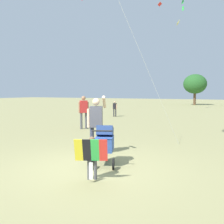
{
  "coord_description": "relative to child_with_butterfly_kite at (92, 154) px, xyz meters",
  "views": [
    {
      "loc": [
        3.26,
        -5.27,
        1.89
      ],
      "look_at": [
        0.0,
        1.22,
        1.3
      ],
      "focal_mm": 40.47,
      "sensor_mm": 36.0,
      "label": 1
    }
  ],
  "objects": [
    {
      "name": "ground_plane",
      "position": [
        -0.52,
        0.78,
        -0.58
      ],
      "size": [
        120.0,
        120.0,
        0.0
      ],
      "primitive_type": "plane",
      "color": "#938E5B"
    },
    {
      "name": "child_with_butterfly_kite",
      "position": [
        0.0,
        0.0,
        0.0
      ],
      "size": [
        0.69,
        0.48,
        0.93
      ],
      "color": "#4C4C51",
      "rests_on": "ground"
    },
    {
      "name": "person_adult_flyer",
      "position": [
        -1.02,
        1.95,
        0.44
      ],
      "size": [
        0.55,
        0.65,
        1.77
      ],
      "color": "#33384C",
      "rests_on": "ground"
    },
    {
      "name": "person_couple_left",
      "position": [
        -4.25,
        6.22,
        0.41
      ],
      "size": [
        0.4,
        0.43,
        1.68
      ],
      "color": "#4C4C51",
      "rests_on": "ground"
    },
    {
      "name": "stroller",
      "position": [
        -0.3,
        1.13,
        0.03
      ],
      "size": [
        0.77,
        1.11,
        1.03
      ],
      "color": "black",
      "rests_on": "ground"
    },
    {
      "name": "person_sitting_far",
      "position": [
        -5.61,
        12.6,
        0.12
      ],
      "size": [
        0.38,
        0.2,
        1.19
      ],
      "color": "#232328",
      "rests_on": "ground"
    }
  ]
}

